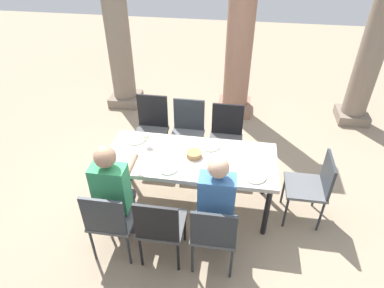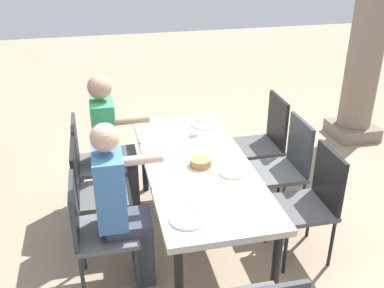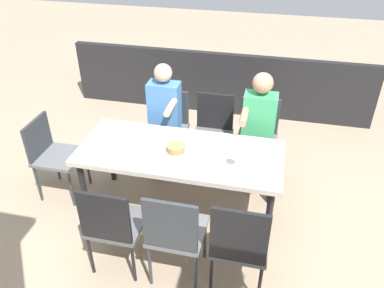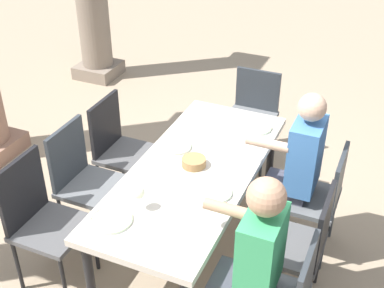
{
  "view_description": "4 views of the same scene",
  "coord_description": "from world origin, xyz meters",
  "px_view_note": "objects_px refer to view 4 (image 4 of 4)",
  "views": [
    {
      "loc": [
        0.47,
        -2.94,
        3.07
      ],
      "look_at": [
        0.01,
        0.07,
        0.87
      ],
      "focal_mm": 31.62,
      "sensor_mm": 36.0,
      "label": 1
    },
    {
      "loc": [
        2.99,
        -0.71,
        2.43
      ],
      "look_at": [
        -0.1,
        -0.02,
        0.86
      ],
      "focal_mm": 41.88,
      "sensor_mm": 36.0,
      "label": 2
    },
    {
      "loc": [
        -0.79,
        2.91,
        2.77
      ],
      "look_at": [
        -0.12,
        0.01,
        0.84
      ],
      "focal_mm": 36.31,
      "sensor_mm": 36.0,
      "label": 3
    },
    {
      "loc": [
        -2.69,
        -1.16,
        2.79
      ],
      "look_at": [
        0.14,
        0.08,
        0.84
      ],
      "focal_mm": 47.88,
      "sensor_mm": 36.0,
      "label": 4
    }
  ],
  "objects_px": {
    "plate_3": "(256,127)",
    "bread_basket": "(194,162)",
    "plate_2": "(177,147)",
    "chair_east_north": "(119,145)",
    "diner_man_white": "(294,169)",
    "plate_0": "(112,220)",
    "chair_west_north": "(40,216)",
    "chair_mid_north": "(83,176)",
    "dining_table": "(194,177)",
    "wine_glass_0": "(138,193)",
    "diner_woman_green": "(249,264)",
    "chair_mid_south": "(302,241)",
    "plate_1": "(216,193)",
    "chair_head_east": "(253,111)",
    "chair_east_south": "(318,194)"
  },
  "relations": [
    {
      "from": "plate_3",
      "to": "bread_basket",
      "type": "bearing_deg",
      "value": 160.02
    },
    {
      "from": "plate_2",
      "to": "chair_east_north",
      "type": "bearing_deg",
      "value": 75.76
    },
    {
      "from": "diner_man_white",
      "to": "plate_2",
      "type": "xyz_separation_m",
      "value": [
        -0.15,
        0.86,
        0.06
      ]
    },
    {
      "from": "bread_basket",
      "to": "plate_0",
      "type": "bearing_deg",
      "value": 163.37
    },
    {
      "from": "chair_west_north",
      "to": "plate_3",
      "type": "relative_size",
      "value": 3.89
    },
    {
      "from": "plate_2",
      "to": "plate_0",
      "type": "bearing_deg",
      "value": 179.21
    },
    {
      "from": "diner_man_white",
      "to": "chair_mid_north",
      "type": "bearing_deg",
      "value": 109.6
    },
    {
      "from": "dining_table",
      "to": "bread_basket",
      "type": "xyz_separation_m",
      "value": [
        0.04,
        0.02,
        0.1
      ]
    },
    {
      "from": "chair_mid_north",
      "to": "wine_glass_0",
      "type": "xyz_separation_m",
      "value": [
        -0.37,
        -0.69,
        0.32
      ]
    },
    {
      "from": "diner_woman_green",
      "to": "wine_glass_0",
      "type": "xyz_separation_m",
      "value": [
        0.13,
        0.76,
        0.17
      ]
    },
    {
      "from": "dining_table",
      "to": "diner_man_white",
      "type": "distance_m",
      "value": 0.72
    },
    {
      "from": "chair_west_north",
      "to": "chair_mid_south",
      "type": "height_order",
      "value": "chair_west_north"
    },
    {
      "from": "dining_table",
      "to": "chair_west_north",
      "type": "relative_size",
      "value": 1.98
    },
    {
      "from": "dining_table",
      "to": "wine_glass_0",
      "type": "distance_m",
      "value": 0.59
    },
    {
      "from": "diner_woman_green",
      "to": "wine_glass_0",
      "type": "relative_size",
      "value": 7.62
    },
    {
      "from": "diner_man_white",
      "to": "chair_mid_south",
      "type": "bearing_deg",
      "value": -159.27
    },
    {
      "from": "chair_east_north",
      "to": "diner_man_white",
      "type": "xyz_separation_m",
      "value": [
        -0.0,
        -1.46,
        0.17
      ]
    },
    {
      "from": "diner_woman_green",
      "to": "plate_1",
      "type": "relative_size",
      "value": 6.0
    },
    {
      "from": "plate_2",
      "to": "bread_basket",
      "type": "bearing_deg",
      "value": -127.9
    },
    {
      "from": "chair_mid_south",
      "to": "chair_head_east",
      "type": "height_order",
      "value": "chair_mid_south"
    },
    {
      "from": "chair_mid_north",
      "to": "plate_3",
      "type": "xyz_separation_m",
      "value": [
        0.88,
        -1.06,
        0.2
      ]
    },
    {
      "from": "diner_woman_green",
      "to": "wine_glass_0",
      "type": "height_order",
      "value": "diner_woman_green"
    },
    {
      "from": "chair_east_north",
      "to": "diner_man_white",
      "type": "height_order",
      "value": "diner_man_white"
    },
    {
      "from": "wine_glass_0",
      "to": "bread_basket",
      "type": "distance_m",
      "value": 0.6
    },
    {
      "from": "plate_3",
      "to": "bread_basket",
      "type": "xyz_separation_m",
      "value": [
        -0.67,
        0.24,
        0.02
      ]
    },
    {
      "from": "dining_table",
      "to": "chair_mid_north",
      "type": "bearing_deg",
      "value": 101.58
    },
    {
      "from": "chair_east_north",
      "to": "diner_man_white",
      "type": "relative_size",
      "value": 0.71
    },
    {
      "from": "dining_table",
      "to": "chair_head_east",
      "type": "height_order",
      "value": "chair_head_east"
    },
    {
      "from": "dining_table",
      "to": "chair_mid_north",
      "type": "distance_m",
      "value": 0.86
    },
    {
      "from": "chair_mid_south",
      "to": "diner_man_white",
      "type": "distance_m",
      "value": 0.58
    },
    {
      "from": "plate_2",
      "to": "chair_mid_north",
      "type": "bearing_deg",
      "value": 121.47
    },
    {
      "from": "chair_mid_south",
      "to": "chair_east_north",
      "type": "distance_m",
      "value": 1.74
    },
    {
      "from": "wine_glass_0",
      "to": "diner_man_white",
      "type": "bearing_deg",
      "value": -40.85
    },
    {
      "from": "chair_east_south",
      "to": "plate_1",
      "type": "distance_m",
      "value": 0.84
    },
    {
      "from": "chair_east_north",
      "to": "wine_glass_0",
      "type": "bearing_deg",
      "value": -142.2
    },
    {
      "from": "diner_woman_green",
      "to": "plate_2",
      "type": "bearing_deg",
      "value": 44.31
    },
    {
      "from": "chair_east_south",
      "to": "bread_basket",
      "type": "relative_size",
      "value": 5.2
    },
    {
      "from": "chair_east_south",
      "to": "chair_mid_north",
      "type": "bearing_deg",
      "value": 107.55
    },
    {
      "from": "chair_east_north",
      "to": "chair_east_south",
      "type": "xyz_separation_m",
      "value": [
        -0.0,
        -1.65,
        -0.0
      ]
    },
    {
      "from": "wine_glass_0",
      "to": "plate_1",
      "type": "distance_m",
      "value": 0.52
    },
    {
      "from": "bread_basket",
      "to": "diner_man_white",
      "type": "bearing_deg",
      "value": -64.11
    },
    {
      "from": "plate_2",
      "to": "dining_table",
      "type": "bearing_deg",
      "value": -131.55
    },
    {
      "from": "chair_mid_north",
      "to": "plate_3",
      "type": "distance_m",
      "value": 1.39
    },
    {
      "from": "chair_east_north",
      "to": "plate_0",
      "type": "distance_m",
      "value": 1.24
    },
    {
      "from": "diner_woman_green",
      "to": "plate_2",
      "type": "distance_m",
      "value": 1.22
    },
    {
      "from": "chair_mid_south",
      "to": "plate_0",
      "type": "relative_size",
      "value": 3.47
    },
    {
      "from": "chair_east_north",
      "to": "chair_east_south",
      "type": "distance_m",
      "value": 1.65
    },
    {
      "from": "chair_east_north",
      "to": "diner_woman_green",
      "type": "height_order",
      "value": "diner_woman_green"
    },
    {
      "from": "chair_mid_north",
      "to": "wine_glass_0",
      "type": "height_order",
      "value": "chair_mid_north"
    },
    {
      "from": "chair_head_east",
      "to": "plate_0",
      "type": "bearing_deg",
      "value": 173.49
    }
  ]
}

